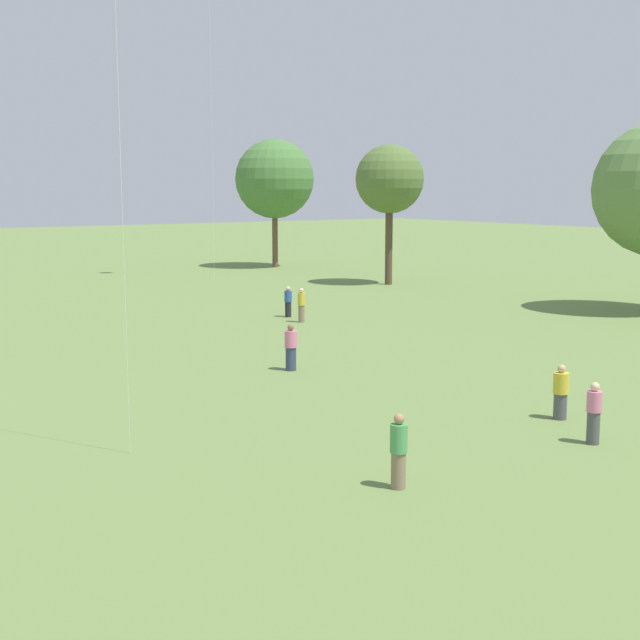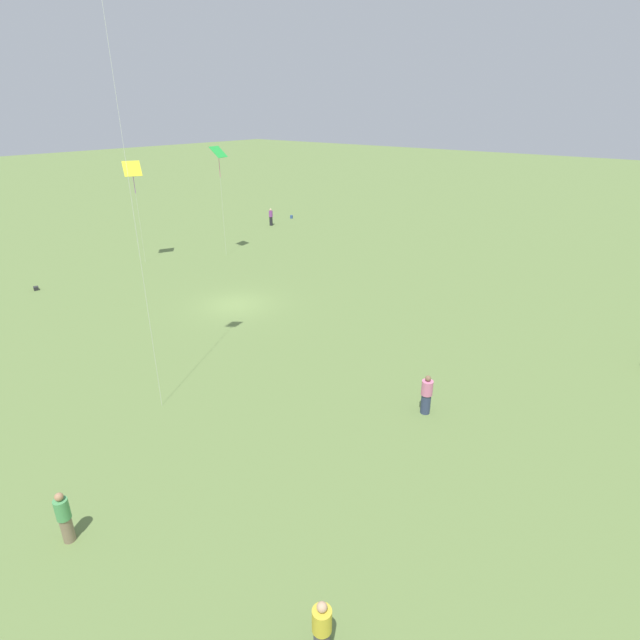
{
  "view_description": "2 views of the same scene",
  "coord_description": "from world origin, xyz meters",
  "px_view_note": "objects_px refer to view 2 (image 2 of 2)",
  "views": [
    {
      "loc": [
        30.78,
        -2.03,
        6.74
      ],
      "look_at": [
        7.42,
        13.69,
        2.51
      ],
      "focal_mm": 50.0,
      "sensor_mm": 36.0,
      "label": 1
    },
    {
      "loc": [
        19.6,
        22.65,
        11.65
      ],
      "look_at": [
        5.61,
        11.37,
        3.89
      ],
      "focal_mm": 28.0,
      "sensor_mm": 36.0,
      "label": 2
    }
  ],
  "objects_px": {
    "person_6": "(271,217)",
    "picnic_bag_0": "(36,288)",
    "person_1": "(426,395)",
    "picnic_bag_1": "(291,217)",
    "person_0": "(64,517)",
    "person_4": "(322,629)",
    "kite_1": "(219,155)",
    "kite_5": "(132,170)"
  },
  "relations": [
    {
      "from": "person_1",
      "to": "kite_1",
      "type": "relative_size",
      "value": 0.2
    },
    {
      "from": "person_4",
      "to": "kite_1",
      "type": "bearing_deg",
      "value": -176.02
    },
    {
      "from": "person_0",
      "to": "picnic_bag_1",
      "type": "relative_size",
      "value": 4.86
    },
    {
      "from": "person_0",
      "to": "kite_5",
      "type": "relative_size",
      "value": 0.22
    },
    {
      "from": "person_6",
      "to": "kite_5",
      "type": "height_order",
      "value": "kite_5"
    },
    {
      "from": "person_0",
      "to": "person_6",
      "type": "relative_size",
      "value": 0.98
    },
    {
      "from": "person_4",
      "to": "person_6",
      "type": "bearing_deg",
      "value": 177.14
    },
    {
      "from": "person_4",
      "to": "kite_5",
      "type": "xyz_separation_m",
      "value": [
        -15.47,
        -30.68,
        6.34
      ]
    },
    {
      "from": "person_4",
      "to": "picnic_bag_0",
      "type": "height_order",
      "value": "person_4"
    },
    {
      "from": "person_0",
      "to": "person_4",
      "type": "distance_m",
      "value": 8.02
    },
    {
      "from": "person_4",
      "to": "kite_1",
      "type": "distance_m",
      "value": 34.96
    },
    {
      "from": "picnic_bag_1",
      "to": "person_6",
      "type": "bearing_deg",
      "value": 9.92
    },
    {
      "from": "person_0",
      "to": "person_1",
      "type": "distance_m",
      "value": 13.34
    },
    {
      "from": "person_1",
      "to": "person_6",
      "type": "xyz_separation_m",
      "value": [
        -21.14,
        -29.21,
        0.04
      ]
    },
    {
      "from": "kite_5",
      "to": "picnic_bag_1",
      "type": "bearing_deg",
      "value": 74.85
    },
    {
      "from": "person_1",
      "to": "kite_5",
      "type": "relative_size",
      "value": 0.22
    },
    {
      "from": "kite_1",
      "to": "kite_5",
      "type": "bearing_deg",
      "value": 179.43
    },
    {
      "from": "person_1",
      "to": "kite_5",
      "type": "xyz_separation_m",
      "value": [
        -5.15,
        -27.86,
        6.29
      ]
    },
    {
      "from": "kite_1",
      "to": "picnic_bag_1",
      "type": "height_order",
      "value": "kite_1"
    },
    {
      "from": "person_4",
      "to": "picnic_bag_1",
      "type": "bearing_deg",
      "value": 174.35
    },
    {
      "from": "person_1",
      "to": "picnic_bag_0",
      "type": "xyz_separation_m",
      "value": [
        3.39,
        -27.83,
        -0.72
      ]
    },
    {
      "from": "person_4",
      "to": "picnic_bag_0",
      "type": "xyz_separation_m",
      "value": [
        -6.93,
        -30.64,
        -0.67
      ]
    },
    {
      "from": "person_6",
      "to": "picnic_bag_0",
      "type": "height_order",
      "value": "person_6"
    },
    {
      "from": "picnic_bag_1",
      "to": "kite_5",
      "type": "bearing_deg",
      "value": 5.86
    },
    {
      "from": "person_1",
      "to": "person_4",
      "type": "height_order",
      "value": "person_1"
    },
    {
      "from": "person_6",
      "to": "picnic_bag_0",
      "type": "relative_size",
      "value": 4.2
    },
    {
      "from": "person_1",
      "to": "picnic_bag_0",
      "type": "relative_size",
      "value": 4.1
    },
    {
      "from": "person_1",
      "to": "person_0",
      "type": "bearing_deg",
      "value": 173.34
    },
    {
      "from": "picnic_bag_0",
      "to": "person_4",
      "type": "bearing_deg",
      "value": 77.25
    },
    {
      "from": "person_0",
      "to": "picnic_bag_0",
      "type": "distance_m",
      "value": 24.62
    },
    {
      "from": "person_6",
      "to": "picnic_bag_0",
      "type": "xyz_separation_m",
      "value": [
        24.53,
        1.39,
        -0.76
      ]
    },
    {
      "from": "kite_5",
      "to": "picnic_bag_0",
      "type": "distance_m",
      "value": 11.05
    },
    {
      "from": "picnic_bag_0",
      "to": "picnic_bag_1",
      "type": "bearing_deg",
      "value": -175.82
    },
    {
      "from": "person_0",
      "to": "kite_1",
      "type": "distance_m",
      "value": 30.87
    },
    {
      "from": "person_4",
      "to": "person_6",
      "type": "relative_size",
      "value": 0.92
    },
    {
      "from": "kite_1",
      "to": "picnic_bag_1",
      "type": "bearing_deg",
      "value": 54.43
    },
    {
      "from": "person_0",
      "to": "kite_5",
      "type": "bearing_deg",
      "value": 67.16
    },
    {
      "from": "person_4",
      "to": "kite_1",
      "type": "xyz_separation_m",
      "value": [
        -20.88,
        -27.06,
        7.32
      ]
    },
    {
      "from": "kite_1",
      "to": "person_0",
      "type": "bearing_deg",
      "value": -106.73
    },
    {
      "from": "person_6",
      "to": "kite_1",
      "type": "relative_size",
      "value": 0.2
    },
    {
      "from": "kite_5",
      "to": "person_0",
      "type": "bearing_deg",
      "value": -58.44
    },
    {
      "from": "person_4",
      "to": "kite_5",
      "type": "relative_size",
      "value": 0.21
    }
  ]
}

